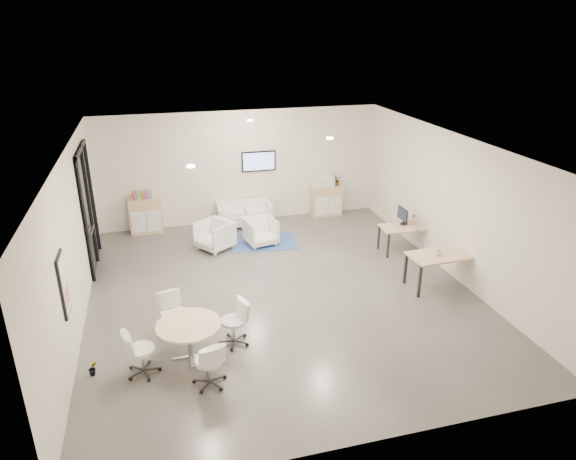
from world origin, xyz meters
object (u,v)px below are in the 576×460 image
(loveseat, at_px, (245,214))
(desk_rear, at_px, (406,229))
(round_table, at_px, (189,328))
(sideboard_right, at_px, (326,201))
(sideboard_left, at_px, (146,216))
(armchair_left, at_px, (215,234))
(armchair_right, at_px, (261,230))
(desk_front, at_px, (443,257))

(loveseat, xyz_separation_m, desk_rear, (3.60, -2.86, 0.29))
(loveseat, xyz_separation_m, round_table, (-2.07, -5.98, 0.28))
(sideboard_right, relative_size, desk_rear, 0.69)
(sideboard_left, xyz_separation_m, sideboard_right, (5.23, 0.01, -0.03))
(armchair_left, xyz_separation_m, round_table, (-1.03, -4.52, 0.18))
(loveseat, bearing_deg, armchair_right, -80.89)
(armchair_right, bearing_deg, armchair_left, 168.55)
(loveseat, height_order, desk_rear, same)
(loveseat, relative_size, round_table, 1.42)
(armchair_right, relative_size, desk_rear, 0.58)
(sideboard_left, xyz_separation_m, loveseat, (2.72, -0.14, -0.18))
(loveseat, bearing_deg, sideboard_left, -179.87)
(sideboard_right, xyz_separation_m, armchair_right, (-2.36, -1.63, -0.07))
(sideboard_left, xyz_separation_m, armchair_right, (2.87, -1.62, -0.10))
(loveseat, bearing_deg, round_table, -106.09)
(loveseat, relative_size, armchair_left, 1.93)
(sideboard_left, height_order, round_table, sideboard_left)
(armchair_left, bearing_deg, armchair_right, 54.45)
(loveseat, relative_size, armchair_right, 2.05)
(sideboard_left, distance_m, armchair_right, 3.30)
(armchair_right, relative_size, round_table, 0.69)
(loveseat, relative_size, desk_rear, 1.19)
(desk_rear, relative_size, desk_front, 0.86)
(sideboard_right, relative_size, desk_front, 0.59)
(sideboard_left, bearing_deg, loveseat, -2.91)
(desk_front, distance_m, round_table, 5.68)
(desk_rear, height_order, desk_front, desk_front)
(sideboard_left, distance_m, desk_rear, 6.99)
(sideboard_left, height_order, armchair_right, sideboard_left)
(armchair_right, relative_size, desk_front, 0.50)
(armchair_left, bearing_deg, sideboard_left, -168.57)
(desk_rear, bearing_deg, loveseat, 144.87)
(sideboard_left, bearing_deg, round_table, -84.01)
(armchair_right, bearing_deg, sideboard_right, 24.03)
(armchair_left, relative_size, armchair_right, 1.06)
(desk_front, bearing_deg, desk_rear, 83.27)
(sideboard_right, height_order, desk_rear, sideboard_right)
(desk_rear, bearing_deg, sideboard_right, 113.13)
(sideboard_right, bearing_deg, loveseat, -176.75)
(round_table, bearing_deg, loveseat, 70.87)
(armchair_right, bearing_deg, round_table, -126.98)
(sideboard_left, relative_size, round_table, 0.88)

